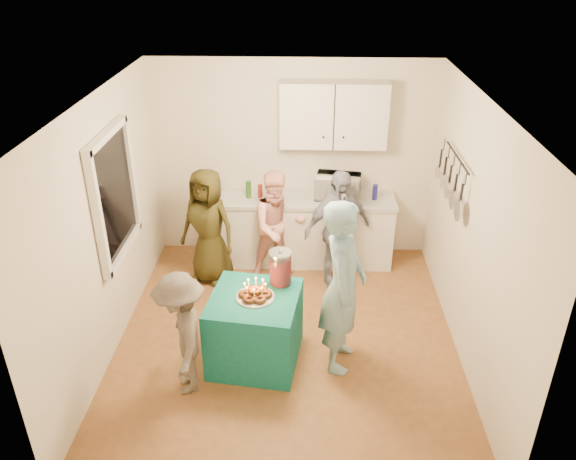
{
  "coord_description": "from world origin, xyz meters",
  "views": [
    {
      "loc": [
        0.19,
        -4.83,
        3.88
      ],
      "look_at": [
        0.0,
        0.35,
        1.15
      ],
      "focal_mm": 35.0,
      "sensor_mm": 36.0,
      "label": 1
    }
  ],
  "objects_px": {
    "party_table": "(255,329)",
    "woman_back_left": "(208,226)",
    "punch_jar": "(280,269)",
    "counter": "(307,231)",
    "woman_back_center": "(278,226)",
    "woman_back_right": "(337,229)",
    "man_birthday": "(343,287)",
    "child_near_left": "(182,334)",
    "microwave": "(338,187)"
  },
  "relations": [
    {
      "from": "punch_jar",
      "to": "counter",
      "type": "bearing_deg",
      "value": 81.55
    },
    {
      "from": "microwave",
      "to": "woman_back_center",
      "type": "xyz_separation_m",
      "value": [
        -0.74,
        -0.42,
        -0.35
      ]
    },
    {
      "from": "woman_back_right",
      "to": "party_table",
      "type": "bearing_deg",
      "value": -147.91
    },
    {
      "from": "woman_back_right",
      "to": "child_near_left",
      "type": "distance_m",
      "value": 2.43
    },
    {
      "from": "microwave",
      "to": "woman_back_left",
      "type": "relative_size",
      "value": 0.38
    },
    {
      "from": "man_birthday",
      "to": "woman_back_center",
      "type": "height_order",
      "value": "man_birthday"
    },
    {
      "from": "punch_jar",
      "to": "woman_back_right",
      "type": "distance_m",
      "value": 1.38
    },
    {
      "from": "woman_back_right",
      "to": "microwave",
      "type": "bearing_deg",
      "value": 61.12
    },
    {
      "from": "counter",
      "to": "woman_back_right",
      "type": "xyz_separation_m",
      "value": [
        0.37,
        -0.55,
        0.32
      ]
    },
    {
      "from": "counter",
      "to": "microwave",
      "type": "bearing_deg",
      "value": 0.0
    },
    {
      "from": "microwave",
      "to": "woman_back_right",
      "type": "relative_size",
      "value": 0.37
    },
    {
      "from": "woman_back_left",
      "to": "woman_back_right",
      "type": "bearing_deg",
      "value": 20.47
    },
    {
      "from": "man_birthday",
      "to": "counter",
      "type": "bearing_deg",
      "value": 17.6
    },
    {
      "from": "man_birthday",
      "to": "microwave",
      "type": "bearing_deg",
      "value": 6.96
    },
    {
      "from": "woman_back_right",
      "to": "woman_back_center",
      "type": "bearing_deg",
      "value": 142.1
    },
    {
      "from": "party_table",
      "to": "woman_back_right",
      "type": "relative_size",
      "value": 0.57
    },
    {
      "from": "punch_jar",
      "to": "child_near_left",
      "type": "xyz_separation_m",
      "value": [
        -0.87,
        -0.69,
        -0.3
      ]
    },
    {
      "from": "counter",
      "to": "microwave",
      "type": "xyz_separation_m",
      "value": [
        0.38,
        0.0,
        0.63
      ]
    },
    {
      "from": "counter",
      "to": "woman_back_left",
      "type": "bearing_deg",
      "value": -157.23
    },
    {
      "from": "microwave",
      "to": "punch_jar",
      "type": "height_order",
      "value": "microwave"
    },
    {
      "from": "party_table",
      "to": "punch_jar",
      "type": "height_order",
      "value": "punch_jar"
    },
    {
      "from": "counter",
      "to": "punch_jar",
      "type": "relative_size",
      "value": 6.47
    },
    {
      "from": "woman_back_left",
      "to": "woman_back_center",
      "type": "relative_size",
      "value": 1.04
    },
    {
      "from": "woman_back_left",
      "to": "woman_back_right",
      "type": "xyz_separation_m",
      "value": [
        1.57,
        -0.04,
        0.01
      ]
    },
    {
      "from": "microwave",
      "to": "party_table",
      "type": "bearing_deg",
      "value": -103.89
    },
    {
      "from": "woman_back_left",
      "to": "child_near_left",
      "type": "distance_m",
      "value": 1.95
    },
    {
      "from": "child_near_left",
      "to": "man_birthday",
      "type": "bearing_deg",
      "value": 92.32
    },
    {
      "from": "party_table",
      "to": "woman_back_left",
      "type": "xyz_separation_m",
      "value": [
        -0.7,
        1.52,
        0.36
      ]
    },
    {
      "from": "party_table",
      "to": "man_birthday",
      "type": "bearing_deg",
      "value": 0.02
    },
    {
      "from": "man_birthday",
      "to": "woman_back_center",
      "type": "bearing_deg",
      "value": 31.56
    },
    {
      "from": "woman_back_center",
      "to": "party_table",
      "type": "bearing_deg",
      "value": -118.0
    },
    {
      "from": "woman_back_left",
      "to": "child_near_left",
      "type": "bearing_deg",
      "value": -65.88
    },
    {
      "from": "punch_jar",
      "to": "woman_back_center",
      "type": "bearing_deg",
      "value": 94.14
    },
    {
      "from": "party_table",
      "to": "man_birthday",
      "type": "xyz_separation_m",
      "value": [
        0.86,
        0.0,
        0.52
      ]
    },
    {
      "from": "microwave",
      "to": "woman_back_left",
      "type": "height_order",
      "value": "woman_back_left"
    },
    {
      "from": "counter",
      "to": "man_birthday",
      "type": "relative_size",
      "value": 1.22
    },
    {
      "from": "punch_jar",
      "to": "child_near_left",
      "type": "bearing_deg",
      "value": -141.5
    },
    {
      "from": "party_table",
      "to": "woman_back_right",
      "type": "bearing_deg",
      "value": 59.45
    },
    {
      "from": "microwave",
      "to": "man_birthday",
      "type": "bearing_deg",
      "value": -81.11
    },
    {
      "from": "counter",
      "to": "punch_jar",
      "type": "height_order",
      "value": "punch_jar"
    },
    {
      "from": "counter",
      "to": "woman_back_left",
      "type": "relative_size",
      "value": 1.49
    },
    {
      "from": "party_table",
      "to": "woman_back_left",
      "type": "relative_size",
      "value": 0.58
    },
    {
      "from": "counter",
      "to": "man_birthday",
      "type": "bearing_deg",
      "value": -80.19
    },
    {
      "from": "counter",
      "to": "child_near_left",
      "type": "xyz_separation_m",
      "value": [
        -1.13,
        -2.46,
        0.2
      ]
    },
    {
      "from": "punch_jar",
      "to": "woman_back_left",
      "type": "height_order",
      "value": "woman_back_left"
    },
    {
      "from": "woman_back_left",
      "to": "woman_back_center",
      "type": "bearing_deg",
      "value": 28.18
    },
    {
      "from": "woman_back_right",
      "to": "child_near_left",
      "type": "xyz_separation_m",
      "value": [
        -1.5,
        -1.91,
        -0.12
      ]
    },
    {
      "from": "man_birthday",
      "to": "child_near_left",
      "type": "bearing_deg",
      "value": 113.95
    },
    {
      "from": "party_table",
      "to": "child_near_left",
      "type": "distance_m",
      "value": 0.8
    },
    {
      "from": "man_birthday",
      "to": "woman_back_right",
      "type": "bearing_deg",
      "value": 7.21
    }
  ]
}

